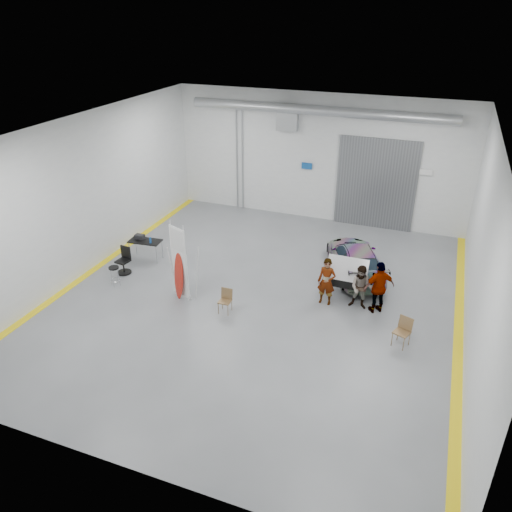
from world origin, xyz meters
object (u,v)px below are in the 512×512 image
(person_c, at_px, (379,287))
(folding_chair_far, at_px, (401,337))
(office_chair, at_px, (124,262))
(surfboard_display, at_px, (181,269))
(folding_chair_near, at_px, (225,305))
(shop_stool, at_px, (115,276))
(work_table, at_px, (144,240))
(person_a, at_px, (327,282))
(person_b, at_px, (361,287))
(sedan_car, at_px, (356,259))

(person_c, xyz_separation_m, folding_chair_far, (0.99, -1.67, -0.66))
(person_c, relative_size, office_chair, 1.79)
(person_c, bearing_deg, folding_chair_far, 84.47)
(surfboard_display, bearing_deg, folding_chair_near, 13.32)
(shop_stool, height_order, office_chair, office_chair)
(folding_chair_near, relative_size, work_table, 0.62)
(folding_chair_far, bearing_deg, person_a, 171.14)
(shop_stool, height_order, work_table, work_table)
(office_chair, bearing_deg, person_a, 11.38)
(folding_chair_near, distance_m, shop_stool, 4.60)
(person_b, height_order, surfboard_display, surfboard_display)
(person_b, xyz_separation_m, folding_chair_far, (1.58, -1.70, -0.51))
(sedan_car, relative_size, person_b, 2.62)
(surfboard_display, height_order, office_chair, surfboard_display)
(person_a, height_order, folding_chair_near, person_a)
(person_b, distance_m, work_table, 9.04)
(surfboard_display, height_order, work_table, surfboard_display)
(person_c, bearing_deg, sedan_car, -99.50)
(work_table, bearing_deg, surfboard_display, -36.98)
(person_b, bearing_deg, office_chair, -174.37)
(person_a, xyz_separation_m, person_c, (1.78, 0.11, 0.08))
(person_c, height_order, shop_stool, person_c)
(sedan_car, height_order, shop_stool, sedan_car)
(folding_chair_far, distance_m, shop_stool, 10.43)
(person_b, bearing_deg, shop_stool, -167.91)
(sedan_car, bearing_deg, shop_stool, 4.03)
(folding_chair_far, relative_size, work_table, 0.69)
(folding_chair_far, xyz_separation_m, office_chair, (-10.70, 0.94, 0.17))
(folding_chair_far, distance_m, work_table, 10.85)
(work_table, bearing_deg, person_b, -3.67)
(person_c, bearing_deg, office_chair, -31.79)
(person_a, xyz_separation_m, folding_chair_far, (2.77, -1.57, -0.57))
(sedan_car, height_order, person_b, person_b)
(sedan_car, xyz_separation_m, folding_chair_near, (-3.62, -4.36, -0.35))
(person_b, bearing_deg, sedan_car, 105.60)
(folding_chair_near, xyz_separation_m, work_table, (-4.76, 2.51, 0.56))
(shop_stool, bearing_deg, person_b, 11.19)
(person_b, relative_size, folding_chair_far, 1.70)
(person_a, relative_size, person_c, 0.91)
(folding_chair_near, relative_size, shop_stool, 1.08)
(person_b, xyz_separation_m, office_chair, (-9.12, -0.75, -0.34))
(folding_chair_near, bearing_deg, work_table, 150.72)
(folding_chair_far, xyz_separation_m, work_table, (-10.60, 2.27, 0.53))
(surfboard_display, distance_m, folding_chair_far, 7.68)
(person_c, height_order, work_table, person_c)
(person_c, relative_size, folding_chair_far, 2.00)
(person_a, xyz_separation_m, surfboard_display, (-4.86, -1.53, 0.32))
(surfboard_display, bearing_deg, work_table, 165.15)
(person_a, bearing_deg, person_c, 5.18)
(sedan_car, bearing_deg, work_table, -10.48)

